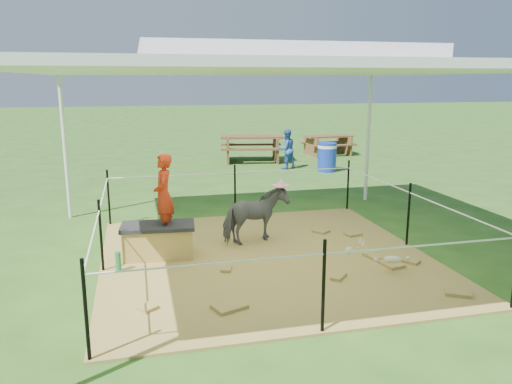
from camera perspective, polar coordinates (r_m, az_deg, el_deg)
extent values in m
plane|color=#2D5919|center=(7.26, 1.13, -7.58)|extent=(90.00, 90.00, 0.00)
cube|color=brown|center=(7.25, 1.13, -7.47)|extent=(4.60, 4.60, 0.03)
cylinder|color=silver|center=(9.74, -21.01, 4.68)|extent=(0.07, 0.07, 2.60)
cylinder|color=silver|center=(10.76, 12.68, 5.90)|extent=(0.07, 0.07, 2.60)
cube|color=white|center=(6.81, 1.22, 13.75)|extent=(6.30, 6.30, 0.08)
cube|color=white|center=(6.82, 1.23, 15.01)|extent=(3.30, 3.30, 0.22)
cylinder|color=black|center=(9.07, -16.49, -0.67)|extent=(0.04, 0.04, 1.00)
cylinder|color=black|center=(9.23, -2.41, 0.06)|extent=(0.04, 0.04, 1.00)
cylinder|color=black|center=(9.90, 10.46, 0.73)|extent=(0.04, 0.04, 1.00)
cylinder|color=black|center=(6.90, -17.30, -4.87)|extent=(0.04, 0.04, 1.00)
cylinder|color=black|center=(7.96, 17.03, -2.54)|extent=(0.04, 0.04, 1.00)
cylinder|color=black|center=(4.81, -18.87, -12.80)|extent=(0.04, 0.04, 1.00)
cylinder|color=black|center=(5.09, 7.72, -10.75)|extent=(0.04, 0.04, 1.00)
cylinder|color=white|center=(9.16, -2.43, 2.20)|extent=(4.50, 0.02, 0.02)
cylinder|color=white|center=(4.96, 7.84, -7.04)|extent=(4.50, 0.02, 0.02)
cylinder|color=white|center=(7.88, 17.19, -0.08)|extent=(0.02, 4.50, 0.02)
cylinder|color=white|center=(6.81, -17.49, -2.05)|extent=(0.02, 4.50, 0.02)
cube|color=#B18440|center=(7.30, -11.08, -5.66)|extent=(1.00, 0.57, 0.43)
cube|color=black|center=(7.23, -11.16, -3.84)|extent=(1.07, 0.63, 0.05)
imported|color=red|center=(7.10, -10.55, 0.48)|extent=(0.31, 0.45, 1.16)
cylinder|color=#1C803B|center=(6.91, -15.47, -7.68)|extent=(0.08, 0.08, 0.27)
imported|color=#4B4B50|center=(7.71, -0.09, -2.74)|extent=(1.12, 0.79, 0.87)
cylinder|color=pink|center=(7.59, -0.09, 0.87)|extent=(0.27, 0.27, 0.13)
cylinder|color=#1634AC|center=(14.14, 8.12, 3.96)|extent=(0.61, 0.61, 0.80)
cube|color=brown|center=(15.76, -0.48, 4.98)|extent=(2.16, 1.72, 0.81)
cube|color=#54331C|center=(17.35, 8.20, 5.32)|extent=(1.68, 1.26, 0.67)
imported|color=blue|center=(14.44, 3.50, 4.92)|extent=(0.66, 0.57, 1.14)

